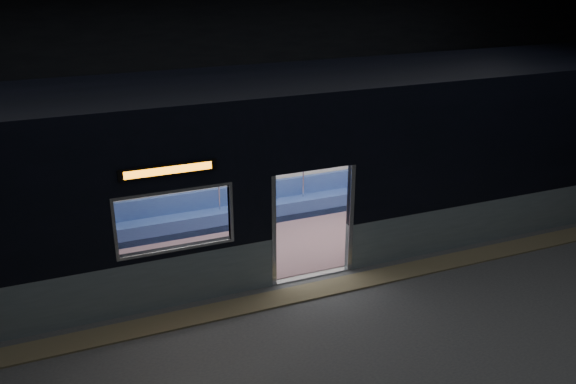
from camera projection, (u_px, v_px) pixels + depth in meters
station_floor at (338, 305)px, 10.10m from camera, size 24.00×14.00×0.01m
station_envelope at (345, 86)px, 8.76m from camera, size 24.00×14.00×5.00m
tactile_strip at (324, 289)px, 10.57m from camera, size 22.80×0.50×0.03m
metro_car at (281, 155)px, 11.61m from camera, size 18.00×3.04×3.35m
passenger at (376, 171)px, 13.81m from camera, size 0.47×0.76×1.44m
handbag at (381, 180)px, 13.65m from camera, size 0.36×0.33×0.15m
transit_map at (372, 141)px, 13.86m from camera, size 0.95×0.03×0.62m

